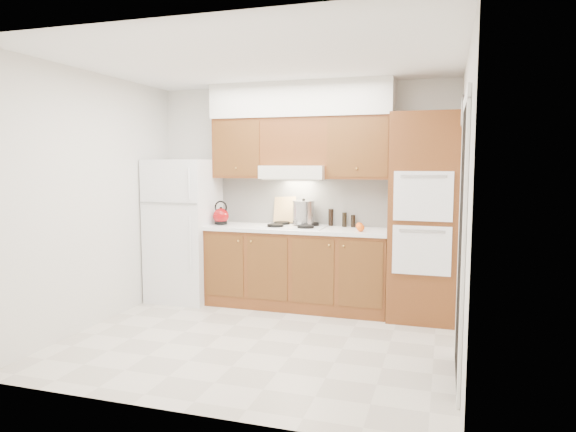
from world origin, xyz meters
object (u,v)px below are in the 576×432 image
Objects in this scene: stock_pot at (304,213)px; kettle at (221,216)px; oven_cabinet at (424,218)px; fridge at (184,230)px.

kettle is at bearing -171.49° from stock_pot.
fridge is at bearing -179.30° from oven_cabinet.
kettle is 0.72× the size of stock_pot.
fridge reaches higher than kettle.
stock_pot is (-1.37, 0.12, 0.00)m from oven_cabinet.
fridge reaches higher than stock_pot.
stock_pot is at bearing -10.65° from kettle.
fridge is at bearing 162.20° from kettle.
oven_cabinet is at bearing 0.70° from fridge.
oven_cabinet is 1.37m from stock_pot.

